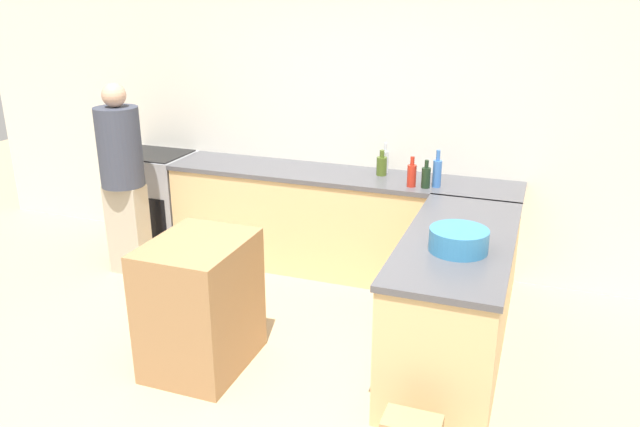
# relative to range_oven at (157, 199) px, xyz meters

# --- Properties ---
(ground_plane) EXTENTS (14.00, 14.00, 0.00)m
(ground_plane) POSITION_rel_range_oven_xyz_m (1.89, -1.98, -0.46)
(ground_plane) COLOR tan
(wall_back) EXTENTS (8.00, 0.06, 2.70)m
(wall_back) POSITION_rel_range_oven_xyz_m (1.89, 0.32, 0.89)
(wall_back) COLOR silver
(wall_back) RESTS_ON ground_plane
(counter_back) EXTENTS (3.08, 0.61, 0.91)m
(counter_back) POSITION_rel_range_oven_xyz_m (1.89, 0.00, -0.00)
(counter_back) COLOR #D6B27A
(counter_back) RESTS_ON ground_plane
(counter_peninsula) EXTENTS (0.69, 1.73, 0.91)m
(counter_peninsula) POSITION_rel_range_oven_xyz_m (3.09, -1.14, -0.00)
(counter_peninsula) COLOR #D6B27A
(counter_peninsula) RESTS_ON ground_plane
(range_oven) EXTENTS (0.69, 0.59, 0.92)m
(range_oven) POSITION_rel_range_oven_xyz_m (0.00, 0.00, 0.00)
(range_oven) COLOR #99999E
(range_oven) RESTS_ON ground_plane
(island_table) EXTENTS (0.59, 0.75, 0.89)m
(island_table) POSITION_rel_range_oven_xyz_m (1.52, -1.74, -0.01)
(island_table) COLOR #997047
(island_table) RESTS_ON ground_plane
(mixing_bowl) EXTENTS (0.36, 0.36, 0.14)m
(mixing_bowl) POSITION_rel_range_oven_xyz_m (3.11, -1.36, 0.52)
(mixing_bowl) COLOR teal
(mixing_bowl) RESTS_ON counter_peninsula
(hot_sauce_bottle) EXTENTS (0.07, 0.07, 0.25)m
(hot_sauce_bottle) POSITION_rel_range_oven_xyz_m (2.56, -0.16, 0.55)
(hot_sauce_bottle) COLOR red
(hot_sauce_bottle) RESTS_ON counter_back
(vinegar_bottle_clear) EXTENTS (0.06, 0.06, 0.26)m
(vinegar_bottle_clear) POSITION_rel_range_oven_xyz_m (2.25, 0.17, 0.56)
(vinegar_bottle_clear) COLOR silver
(vinegar_bottle_clear) RESTS_ON counter_back
(water_bottle_blue) EXTENTS (0.07, 0.07, 0.30)m
(water_bottle_blue) POSITION_rel_range_oven_xyz_m (2.75, -0.10, 0.57)
(water_bottle_blue) COLOR #386BB7
(water_bottle_blue) RESTS_ON counter_back
(olive_oil_bottle) EXTENTS (0.09, 0.09, 0.22)m
(olive_oil_bottle) POSITION_rel_range_oven_xyz_m (2.25, 0.08, 0.54)
(olive_oil_bottle) COLOR #475B1E
(olive_oil_bottle) RESTS_ON counter_back
(wine_bottle_dark) EXTENTS (0.07, 0.07, 0.23)m
(wine_bottle_dark) POSITION_rel_range_oven_xyz_m (2.67, -0.15, 0.54)
(wine_bottle_dark) COLOR black
(wine_bottle_dark) RESTS_ON counter_back
(person_by_range) EXTENTS (0.37, 0.37, 1.69)m
(person_by_range) POSITION_rel_range_oven_xyz_m (0.15, -0.66, 0.45)
(person_by_range) COLOR #ADA38E
(person_by_range) RESTS_ON ground_plane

